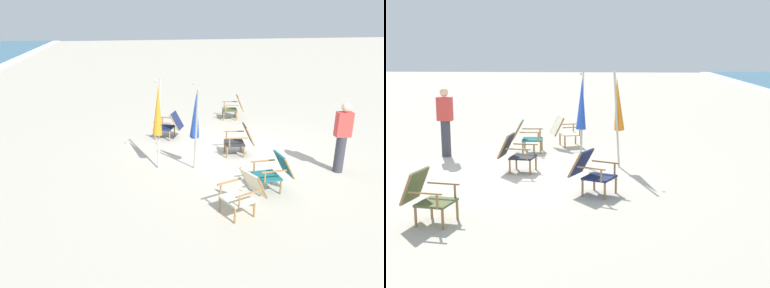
# 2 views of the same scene
# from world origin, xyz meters

# --- Properties ---
(ground_plane) EXTENTS (80.00, 80.00, 0.00)m
(ground_plane) POSITION_xyz_m (0.00, 0.00, 0.00)
(ground_plane) COLOR #B7AF9E
(beach_chair_front_right) EXTENTS (0.80, 0.90, 0.79)m
(beach_chair_front_right) POSITION_xyz_m (-2.99, 0.75, 0.42)
(beach_chair_front_right) COLOR beige
(beach_chair_front_right) RESTS_ON ground
(beach_chair_back_right) EXTENTS (0.62, 0.78, 0.79)m
(beach_chair_back_right) POSITION_xyz_m (-2.19, -0.14, 0.42)
(beach_chair_back_right) COLOR #196066
(beach_chair_back_right) RESTS_ON ground
(beach_chair_back_left) EXTENTS (0.69, 0.80, 0.81)m
(beach_chair_back_left) POSITION_xyz_m (3.16, -0.81, 0.43)
(beach_chair_back_left) COLOR #515B33
(beach_chair_back_left) RESTS_ON ground
(beach_chair_far_center) EXTENTS (0.84, 0.92, 0.78)m
(beach_chair_far_center) POSITION_xyz_m (1.46, 1.59, 0.42)
(beach_chair_far_center) COLOR #19234C
(beach_chair_far_center) RESTS_ON ground
(beach_chair_front_left) EXTENTS (0.66, 0.79, 0.80)m
(beach_chair_front_left) POSITION_xyz_m (-0.13, -0.04, 0.43)
(beach_chair_front_left) COLOR #28282D
(beach_chair_front_left) RESTS_ON ground
(umbrella_furled_orange) EXTENTS (0.46, 0.36, 2.10)m
(umbrella_furled_orange) POSITION_xyz_m (-0.58, 2.09, 1.38)
(umbrella_furled_orange) COLOR #B7B2A8
(umbrella_furled_orange) RESTS_ON ground
(umbrella_furled_blue) EXTENTS (0.71, 0.24, 2.04)m
(umbrella_furled_blue) POSITION_xyz_m (-1.00, 1.30, 1.33)
(umbrella_furled_blue) COLOR #B7B2A8
(umbrella_furled_blue) RESTS_ON ground
(person_near_chairs) EXTENTS (0.23, 0.36, 1.63)m
(person_near_chairs) POSITION_xyz_m (-1.57, -1.95, 0.84)
(person_near_chairs) COLOR #383842
(person_near_chairs) RESTS_ON ground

